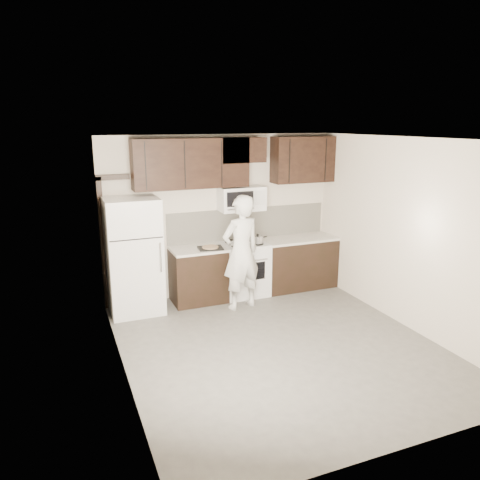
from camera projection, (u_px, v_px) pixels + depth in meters
floor at (279, 345)px, 6.24m from camera, size 4.50×4.50×0.00m
back_wall at (221, 216)px, 7.93m from camera, size 4.00×0.00×4.00m
ceiling at (283, 139)px, 5.57m from camera, size 4.50×4.50×0.00m
counter_run at (260, 267)px, 8.09m from camera, size 2.95×0.64×0.91m
stove at (244, 269)px, 7.98m from camera, size 0.76×0.66×0.94m
backsplash at (248, 223)px, 8.14m from camera, size 2.90×0.02×0.54m
upper_cabinets at (236, 160)px, 7.61m from camera, size 3.48×0.35×0.78m
microwave at (242, 199)px, 7.79m from camera, size 0.76×0.42×0.40m
refrigerator at (134, 256)px, 7.15m from camera, size 0.80×0.76×1.80m
door_trim at (105, 232)px, 7.22m from camera, size 0.50×0.08×2.12m
saucepan at (258, 240)px, 7.78m from camera, size 0.32×0.20×0.18m
baking_tray at (210, 248)px, 7.52m from camera, size 0.43×0.34×0.02m
pizza at (210, 247)px, 7.52m from camera, size 0.30×0.30×0.02m
person at (241, 253)px, 7.30m from camera, size 0.74×0.57×1.82m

